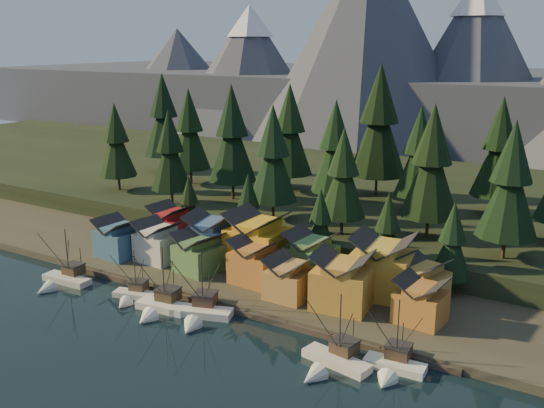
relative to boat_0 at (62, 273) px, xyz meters
The scene contains 43 objects.
ground 35.07m from the boat_0, 13.84° to the right, with size 500.00×500.00×0.00m, color black.
shore_strip 46.45m from the boat_0, 42.94° to the left, with size 400.00×50.00×1.50m, color #383429.
hillside 88.42m from the boat_0, 67.39° to the left, with size 420.00×100.00×6.00m, color black.
dock 34.99m from the boat_0, 13.44° to the left, with size 80.00×4.00×1.00m, color #4B3F35.
mountain_ridge 208.73m from the boat_0, 81.74° to the left, with size 560.00×190.00×90.00m.
boat_0 is the anchor object (origin of this frame).
boat_1 16.50m from the boat_0, ahead, with size 8.50×8.98×9.99m.
boat_2 24.20m from the boat_0, ahead, with size 9.90×10.57×12.58m.
boat_3 31.65m from the boat_0, ahead, with size 11.29×11.84×12.68m.
boat_5 57.51m from the boat_0, ahead, with size 11.06×11.71×11.96m.
boat_6 65.47m from the boat_0, ahead, with size 9.04×9.75×11.66m.
house_front_0 14.70m from the boat_0, 86.75° to the left, with size 8.60×8.19×8.12m.
house_front_1 19.64m from the boat_0, 59.79° to the left, with size 8.45×8.15×8.31m.
house_front_2 26.31m from the boat_0, 38.22° to the left, with size 9.32×9.37×7.86m.
house_front_3 37.44m from the boat_0, 27.64° to the left, with size 8.76×8.39×8.51m.
house_front_4 44.36m from the boat_0, 18.94° to the left, with size 7.30×7.86×7.34m.
house_front_5 53.81m from the boat_0, 16.57° to the left, with size 10.26×9.53×9.72m.
house_front_6 66.71m from the boat_0, 14.73° to the left, with size 7.93×7.56×7.42m.
house_back_0 26.86m from the boat_0, 78.81° to the left, with size 8.54×8.23×8.92m.
house_back_1 29.47m from the boat_0, 50.29° to the left, with size 10.60×10.68×9.90m.
house_back_2 38.05m from the boat_0, 38.87° to the left, with size 10.91×10.04×11.48m.
house_back_3 47.67m from the boat_0, 31.13° to the left, with size 9.32×8.40×9.00m.
house_back_4 60.38m from the boat_0, 23.40° to the left, with size 11.14×10.78×11.09m.
house_back_5 67.02m from the boat_0, 20.89° to the left, with size 8.73×8.79×8.05m.
tree_hill_0 54.44m from the boat_0, 122.71° to the left, with size 10.07×10.07×23.47m.
tree_hill_1 64.42m from the boat_0, 105.03° to the left, with size 11.48×11.48×26.74m.
tree_hill_2 43.40m from the boat_0, 98.63° to the left, with size 10.12×10.12×23.57m.
tree_hill_3 55.38m from the boat_0, 85.58° to the left, with size 12.47×12.47×29.04m.
tree_hill_4 70.43m from the boat_0, 79.80° to the left, with size 12.30×12.30×28.65m.
tree_hill_5 50.38m from the boat_0, 62.16° to the left, with size 11.13×11.13×25.93m.
tree_hill_6 66.57m from the boat_0, 62.10° to the left, with size 11.22×11.22×26.14m.
tree_hill_7 58.55m from the boat_0, 44.74° to the left, with size 9.67×9.67×22.52m.
tree_hill_8 81.58m from the boat_0, 52.98° to the left, with size 10.76×10.76×25.05m.
tree_hill_9 75.23m from the boat_0, 39.79° to the left, with size 11.76×11.76×27.40m.
tree_hill_10 97.85m from the boat_0, 48.22° to the left, with size 11.72×11.72×27.31m.
tree_hill_11 85.06m from the boat_0, 30.04° to the left, with size 11.11×11.11×25.88m.
tree_hill_15 84.11m from the boat_0, 65.22° to the left, with size 14.58×14.58×33.97m.
tree_hill_16 80.06m from the boat_0, 116.04° to the left, with size 12.83×12.83×29.88m.
tree_shore_0 33.00m from the boat_0, 79.28° to the left, with size 6.28×6.28×14.64m.
tree_shore_1 39.45m from the boat_0, 55.19° to the left, with size 7.29×7.29×16.97m.
tree_shore_2 50.82m from the boat_0, 39.05° to the left, with size 6.79×6.79×15.82m.
tree_shore_3 62.28m from the boat_0, 30.83° to the left, with size 7.21×7.21×16.80m.
tree_shore_4 72.76m from the boat_0, 25.95° to the left, with size 7.19×7.19×16.74m.
Camera 1 is at (56.40, -63.01, 45.03)m, focal length 40.00 mm.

